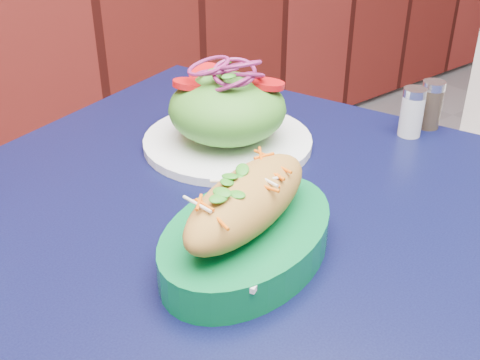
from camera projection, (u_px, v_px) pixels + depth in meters
cafe_table at (238, 289)px, 0.73m from camera, size 1.02×1.02×0.75m
chair_right at (479, 190)px, 1.25m from camera, size 0.48×0.48×0.85m
banh_mi_basket at (247, 224)px, 0.62m from camera, size 0.27×0.22×0.11m
salad_plate at (227, 114)px, 0.84m from camera, size 0.24×0.24×0.13m
salt_shaker at (412, 112)px, 0.87m from camera, size 0.03×0.03×0.07m
pepper_shaker at (431, 105)px, 0.90m from camera, size 0.03×0.03×0.07m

